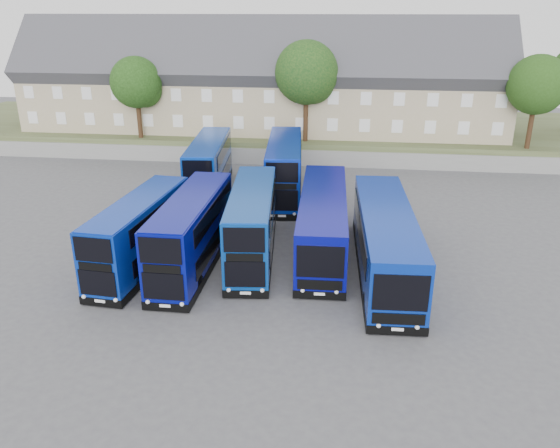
{
  "coord_description": "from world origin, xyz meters",
  "views": [
    {
      "loc": [
        5.86,
        -25.4,
        13.78
      ],
      "look_at": [
        2.3,
        3.5,
        2.2
      ],
      "focal_mm": 35.0,
      "sensor_mm": 36.0,
      "label": 1
    }
  ],
  "objects_px": {
    "dd_front_mid": "(192,234)",
    "tree_east": "(538,87)",
    "dd_front_left": "(140,235)",
    "tree_west": "(138,84)",
    "coach_east_a": "(323,223)",
    "tree_mid": "(308,75)"
  },
  "relations": [
    {
      "from": "dd_front_mid",
      "to": "tree_mid",
      "type": "xyz_separation_m",
      "value": [
        4.58,
        23.76,
        6.05
      ]
    },
    {
      "from": "dd_front_mid",
      "to": "tree_east",
      "type": "relative_size",
      "value": 1.27
    },
    {
      "from": "dd_front_left",
      "to": "tree_east",
      "type": "distance_m",
      "value": 36.59
    },
    {
      "from": "dd_front_left",
      "to": "dd_front_mid",
      "type": "height_order",
      "value": "dd_front_mid"
    },
    {
      "from": "coach_east_a",
      "to": "tree_west",
      "type": "xyz_separation_m",
      "value": [
        -18.54,
        19.92,
        5.33
      ]
    },
    {
      "from": "tree_mid",
      "to": "tree_east",
      "type": "xyz_separation_m",
      "value": [
        20.0,
        -0.5,
        -0.68
      ]
    },
    {
      "from": "coach_east_a",
      "to": "tree_mid",
      "type": "height_order",
      "value": "tree_mid"
    },
    {
      "from": "dd_front_mid",
      "to": "coach_east_a",
      "type": "distance_m",
      "value": 7.87
    },
    {
      "from": "dd_front_mid",
      "to": "tree_west",
      "type": "relative_size",
      "value": 1.35
    },
    {
      "from": "dd_front_mid",
      "to": "coach_east_a",
      "type": "height_order",
      "value": "dd_front_mid"
    },
    {
      "from": "tree_west",
      "to": "tree_east",
      "type": "xyz_separation_m",
      "value": [
        36.0,
        0.0,
        0.34
      ]
    },
    {
      "from": "dd_front_left",
      "to": "tree_west",
      "type": "distance_m",
      "value": 25.48
    },
    {
      "from": "dd_front_mid",
      "to": "coach_east_a",
      "type": "relative_size",
      "value": 0.8
    },
    {
      "from": "dd_front_mid",
      "to": "tree_east",
      "type": "height_order",
      "value": "tree_east"
    },
    {
      "from": "coach_east_a",
      "to": "tree_east",
      "type": "distance_m",
      "value": 27.09
    },
    {
      "from": "dd_front_left",
      "to": "tree_mid",
      "type": "bearing_deg",
      "value": 77.2
    },
    {
      "from": "tree_east",
      "to": "dd_front_left",
      "type": "bearing_deg",
      "value": -139.54
    },
    {
      "from": "dd_front_left",
      "to": "coach_east_a",
      "type": "relative_size",
      "value": 0.77
    },
    {
      "from": "dd_front_mid",
      "to": "tree_west",
      "type": "bearing_deg",
      "value": 116.45
    },
    {
      "from": "dd_front_mid",
      "to": "coach_east_a",
      "type": "bearing_deg",
      "value": 25.42
    },
    {
      "from": "tree_west",
      "to": "tree_mid",
      "type": "xyz_separation_m",
      "value": [
        16.0,
        0.5,
        1.02
      ]
    },
    {
      "from": "dd_front_left",
      "to": "tree_mid",
      "type": "distance_m",
      "value": 25.87
    }
  ]
}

